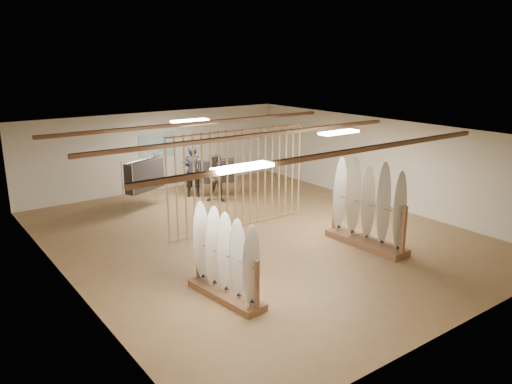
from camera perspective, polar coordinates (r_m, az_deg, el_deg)
floor at (r=13.65m, az=0.00°, el=-4.86°), size 12.00×12.00×0.00m
ceiling at (r=12.95m, az=0.00°, el=6.84°), size 12.00×12.00×0.00m
wall_back at (r=18.30m, az=-11.21°, el=4.62°), size 12.00×0.00×12.00m
wall_front at (r=9.33m, az=22.50°, el=-6.71°), size 12.00×0.00×12.00m
wall_left at (r=11.15m, az=-21.24°, el=-3.04°), size 0.00×12.00×12.00m
wall_right at (r=16.60m, az=14.08°, el=3.37°), size 0.00×12.00×12.00m
ceiling_slats at (r=12.96m, az=0.00°, el=6.49°), size 9.50×6.12×0.10m
light_panels at (r=12.96m, az=0.00°, el=6.58°), size 1.20×0.35×0.06m
bamboo_partition at (r=13.86m, az=-1.96°, el=1.50°), size 4.45×0.05×2.78m
poster at (r=18.25m, az=-11.21°, el=5.23°), size 1.40×0.03×0.90m
rack_left at (r=10.02m, az=-3.50°, el=-8.79°), size 0.72×1.97×1.83m
rack_right at (r=12.94m, az=12.58°, el=-2.87°), size 0.67×2.33×2.20m
clothing_rack_a at (r=16.03m, az=-12.61°, el=1.83°), size 1.46×0.94×1.64m
clothing_rack_b at (r=17.10m, az=-4.37°, el=2.41°), size 1.23×0.76×1.38m
shopper_a at (r=17.15m, az=-7.27°, el=2.79°), size 0.90×0.84×2.04m
shopper_b at (r=16.48m, az=-4.41°, el=2.00°), size 1.13×1.10×1.84m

